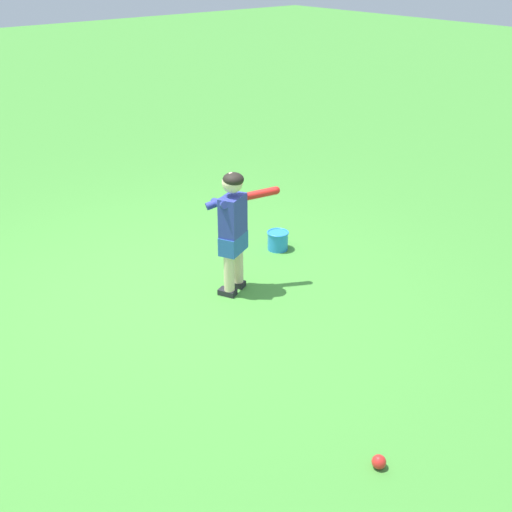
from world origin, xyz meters
name	(u,v)px	position (x,y,z in m)	size (l,w,h in m)	color
ground_plane	(172,292)	(0.00, 0.00, 0.00)	(40.00, 40.00, 0.00)	#479338
child_batter	(233,222)	(-0.43, 0.33, 0.65)	(0.58, 0.37, 1.08)	#232328
play_ball_far_right	(379,462)	(0.23, 2.53, 0.04)	(0.09, 0.09, 0.09)	red
toy_bucket	(278,240)	(-1.28, -0.06, 0.10)	(0.22, 0.22, 0.19)	#2884DB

